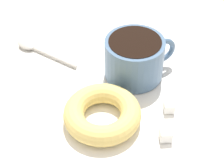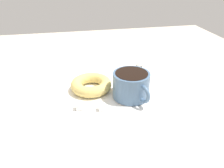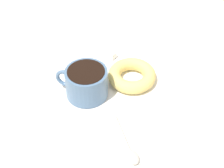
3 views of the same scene
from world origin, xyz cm
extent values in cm
cube|color=beige|center=(0.00, 0.00, -1.00)|extent=(120.00, 120.00, 2.00)
cube|color=white|center=(-2.49, 0.88, 0.15)|extent=(32.57, 32.57, 0.30)
cylinder|color=slate|center=(-6.35, -3.36, 3.66)|extent=(9.47, 9.47, 6.72)
cylinder|color=black|center=(-6.35, -3.36, 6.82)|extent=(8.27, 8.27, 0.60)
torus|color=slate|center=(-11.17, -5.08, 3.66)|extent=(4.69, 2.41, 4.66)
torus|color=#E5C66B|center=(-0.80, 6.41, 1.80)|extent=(11.27, 11.27, 3.01)
ellipsoid|color=#B7B2A8|center=(11.99, -11.82, 0.75)|extent=(4.32, 4.06, 0.90)
cylinder|color=#B7B2A8|center=(7.15, -8.30, 0.58)|extent=(8.41, 6.32, 0.56)
cube|color=white|center=(-10.81, 5.04, 1.07)|extent=(1.53, 1.53, 1.53)
cube|color=white|center=(-9.46, 10.26, 1.13)|extent=(1.66, 1.66, 1.66)
camera|label=1|loc=(0.05, 42.23, 42.11)|focal=60.00mm
camera|label=2|loc=(-53.40, 11.03, 31.30)|focal=35.00mm
camera|label=3|loc=(34.12, -48.17, 60.87)|focal=60.00mm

